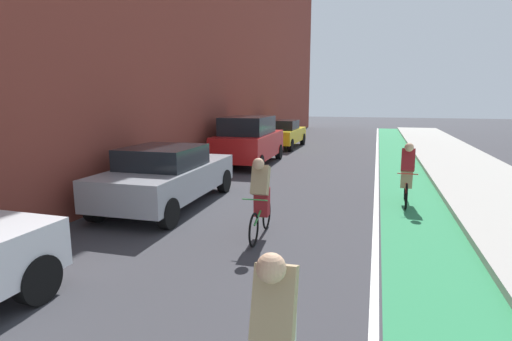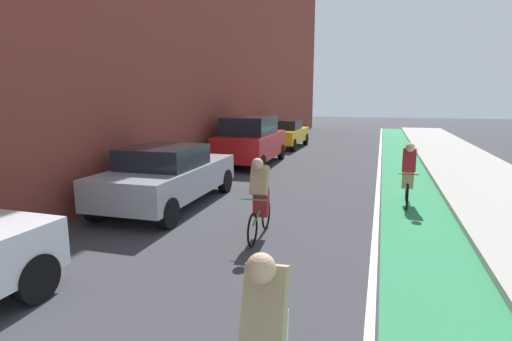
{
  "view_description": "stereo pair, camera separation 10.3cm",
  "coord_description": "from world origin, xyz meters",
  "px_view_note": "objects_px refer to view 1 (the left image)",
  "views": [
    {
      "loc": [
        2.12,
        1.84,
        2.67
      ],
      "look_at": [
        -0.47,
        10.26,
        1.07
      ],
      "focal_mm": 27.53,
      "sensor_mm": 36.0,
      "label": 1
    },
    {
      "loc": [
        2.22,
        1.87,
        2.67
      ],
      "look_at": [
        -0.47,
        10.26,
        1.07
      ],
      "focal_mm": 27.53,
      "sensor_mm": 36.0,
      "label": 2
    }
  ],
  "objects_px": {
    "cyclist_mid": "(261,197)",
    "parked_sedan_silver": "(167,175)",
    "cyclist_lead": "(275,340)",
    "parked_sedan_yellow_cab": "(283,133)",
    "cyclist_trailing": "(407,173)",
    "parked_suv_red": "(249,140)"
  },
  "relations": [
    {
      "from": "parked_sedan_silver",
      "to": "cyclist_trailing",
      "type": "relative_size",
      "value": 2.68
    },
    {
      "from": "parked_suv_red",
      "to": "parked_sedan_yellow_cab",
      "type": "xyz_separation_m",
      "value": [
        -0.0,
        6.1,
        -0.23
      ]
    },
    {
      "from": "parked_suv_red",
      "to": "parked_sedan_yellow_cab",
      "type": "relative_size",
      "value": 1.05
    },
    {
      "from": "cyclist_trailing",
      "to": "parked_sedan_yellow_cab",
      "type": "bearing_deg",
      "value": 118.15
    },
    {
      "from": "cyclist_mid",
      "to": "parked_sedan_silver",
      "type": "bearing_deg",
      "value": 152.21
    },
    {
      "from": "parked_sedan_silver",
      "to": "cyclist_lead",
      "type": "distance_m",
      "value": 7.29
    },
    {
      "from": "parked_sedan_silver",
      "to": "cyclist_mid",
      "type": "relative_size",
      "value": 2.71
    },
    {
      "from": "parked_sedan_silver",
      "to": "cyclist_lead",
      "type": "bearing_deg",
      "value": -53.79
    },
    {
      "from": "parked_suv_red",
      "to": "cyclist_lead",
      "type": "xyz_separation_m",
      "value": [
        4.31,
        -12.53,
        -0.21
      ]
    },
    {
      "from": "parked_sedan_silver",
      "to": "cyclist_mid",
      "type": "xyz_separation_m",
      "value": [
        2.91,
        -1.53,
        0.02
      ]
    },
    {
      "from": "parked_sedan_yellow_cab",
      "to": "cyclist_trailing",
      "type": "height_order",
      "value": "cyclist_trailing"
    },
    {
      "from": "parked_sedan_silver",
      "to": "cyclist_lead",
      "type": "relative_size",
      "value": 2.7
    },
    {
      "from": "parked_sedan_silver",
      "to": "cyclist_trailing",
      "type": "xyz_separation_m",
      "value": [
        5.79,
        1.92,
        0.02
      ]
    },
    {
      "from": "cyclist_lead",
      "to": "cyclist_mid",
      "type": "relative_size",
      "value": 1.0
    },
    {
      "from": "cyclist_lead",
      "to": "cyclist_trailing",
      "type": "distance_m",
      "value": 7.94
    },
    {
      "from": "parked_sedan_yellow_cab",
      "to": "parked_sedan_silver",
      "type": "bearing_deg",
      "value": -89.99
    },
    {
      "from": "parked_sedan_silver",
      "to": "cyclist_mid",
      "type": "distance_m",
      "value": 3.29
    },
    {
      "from": "parked_suv_red",
      "to": "parked_sedan_yellow_cab",
      "type": "bearing_deg",
      "value": 90.02
    },
    {
      "from": "cyclist_mid",
      "to": "parked_suv_red",
      "type": "bearing_deg",
      "value": 109.57
    },
    {
      "from": "parked_sedan_yellow_cab",
      "to": "cyclist_trailing",
      "type": "distance_m",
      "value": 12.28
    },
    {
      "from": "cyclist_lead",
      "to": "parked_sedan_silver",
      "type": "bearing_deg",
      "value": 126.21
    },
    {
      "from": "cyclist_lead",
      "to": "parked_sedan_yellow_cab",
      "type": "bearing_deg",
      "value": 103.03
    }
  ]
}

